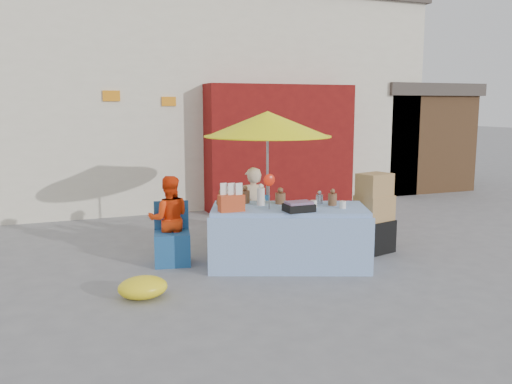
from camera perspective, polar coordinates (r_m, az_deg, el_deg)
name	(u,v)px	position (r m, az deg, el deg)	size (l,w,h in m)	color
ground	(258,277)	(7.04, 0.23, -8.90)	(80.00, 80.00, 0.00)	slate
backdrop	(165,68)	(14.08, -9.52, 12.79)	(14.00, 8.00, 7.80)	silver
market_table	(288,235)	(7.42, 3.40, -4.58)	(2.35, 1.72, 1.29)	#9BB6F9
chair_left	(172,246)	(7.61, -8.81, -5.61)	(0.57, 0.56, 0.85)	#1E518A
chair_right	(256,238)	(7.97, 0.01, -4.83)	(0.57, 0.56, 0.85)	#1E518A
vendor_orange	(169,219)	(7.65, -9.12, -2.82)	(0.59, 0.46, 1.21)	#F4390C
vendor_beige	(253,210)	(8.00, -0.37, -1.93)	(0.47, 0.31, 1.28)	beige
umbrella	(268,125)	(8.11, 1.23, 7.11)	(1.90, 1.90, 2.09)	gray
box_stack	(374,216)	(8.23, 12.29, -2.49)	(0.63, 0.56, 1.19)	black
tarp_bundle	(143,287)	(6.39, -11.83, -9.80)	(0.57, 0.45, 0.25)	yellow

